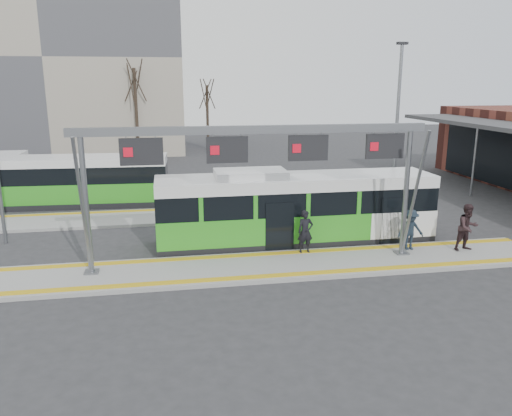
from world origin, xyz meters
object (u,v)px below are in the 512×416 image
(gantry, at_px, (259,155))
(hero_bus, at_px, (295,209))
(passenger_b, at_px, (468,227))
(passenger_c, at_px, (410,230))
(passenger_a, at_px, (305,232))

(gantry, bearing_deg, hero_bus, 51.93)
(passenger_b, relative_size, passenger_c, 1.15)
(passenger_a, xyz_separation_m, passenger_c, (4.34, -0.37, -0.03))
(gantry, bearing_deg, passenger_a, 22.43)
(gantry, distance_m, passenger_a, 3.95)
(passenger_b, distance_m, passenger_c, 2.30)
(passenger_a, bearing_deg, passenger_b, -10.29)
(hero_bus, distance_m, passenger_b, 7.09)
(passenger_b, xyz_separation_m, passenger_c, (-2.24, 0.49, -0.13))
(gantry, distance_m, hero_bus, 4.37)
(gantry, distance_m, passenger_b, 9.19)
(passenger_a, bearing_deg, passenger_c, -7.71)
(hero_bus, xyz_separation_m, passenger_b, (6.56, -2.66, -0.38))
(passenger_b, bearing_deg, passenger_c, 159.11)
(passenger_a, distance_m, passenger_c, 4.36)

